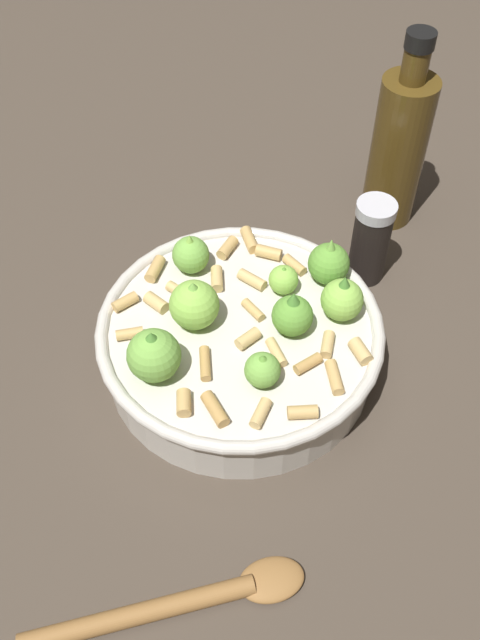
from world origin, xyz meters
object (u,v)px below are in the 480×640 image
wooden_spoon (183,602)px  pepper_shaker (370,241)px  olive_oil_bottle (398,148)px  cooking_pan (240,338)px

wooden_spoon → pepper_shaker: bearing=80.5°
pepper_shaker → olive_oil_bottle: (0.00, 0.10, 0.04)m
cooking_pan → wooden_spoon: size_ratio=1.33×
cooking_pan → wooden_spoon: 0.24m
cooking_pan → wooden_spoon: cooking_pan is taller
pepper_shaker → wooden_spoon: bearing=-99.5°
cooking_pan → wooden_spoon: bearing=-83.2°
pepper_shaker → olive_oil_bottle: bearing=87.5°
cooking_pan → pepper_shaker: (0.09, 0.15, 0.01)m
olive_oil_bottle → wooden_spoon: size_ratio=1.12×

